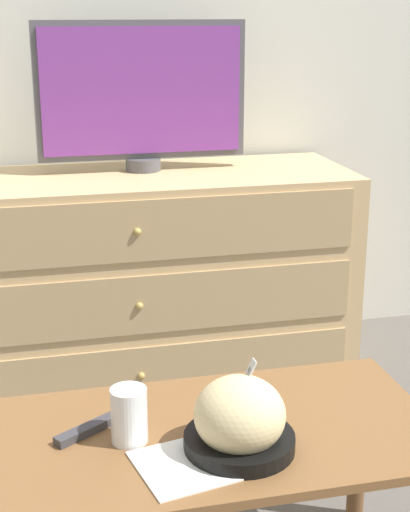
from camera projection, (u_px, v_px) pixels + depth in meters
The scene contains 8 objects.
ground_plane at pixel (155, 339), 3.12m from camera, with size 12.00×12.00×0.00m, color #56514C.
dresser at pixel (128, 279), 2.71m from camera, with size 1.54×0.54×0.73m.
tv at pixel (141, 93), 2.61m from camera, with size 0.70×0.12×0.50m.
coffee_table at pixel (204, 458), 1.63m from camera, with size 0.98×0.49×0.43m.
takeout_bowl at pixel (240, 421), 1.53m from camera, with size 0.22×0.22×0.18m.
drink_cup at pixel (129, 418), 1.57m from camera, with size 0.07×0.07×0.12m.
napkin at pixel (186, 465), 1.49m from camera, with size 0.21×0.21×0.00m.
remote_control at pixel (88, 429), 1.61m from camera, with size 0.14×0.11×0.02m.
Camera 1 is at (-0.47, -2.84, 1.27)m, focal length 55.00 mm.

